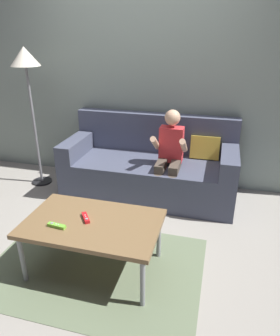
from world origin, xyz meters
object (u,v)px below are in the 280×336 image
at_px(coffee_table, 93,225).
at_px(couch, 151,168).
at_px(floor_lamp, 26,68).
at_px(person_seated_on_couch, 170,154).
at_px(game_remote_lime_near_edge, 57,226).
at_px(game_remote_red_center, 86,218).

bearing_deg(coffee_table, couch, 84.53).
bearing_deg(floor_lamp, person_seated_on_couch, -2.97).
relative_size(game_remote_lime_near_edge, game_remote_red_center, 1.06).
distance_m(person_seated_on_couch, coffee_table, 1.25).
bearing_deg(game_remote_lime_near_edge, floor_lamp, 126.17).
xyz_separation_m(coffee_table, game_remote_lime_near_edge, (-0.22, -0.14, 0.05)).
relative_size(couch, person_seated_on_couch, 1.86).
bearing_deg(game_remote_lime_near_edge, coffee_table, 31.44).
xyz_separation_m(game_remote_red_center, floor_lamp, (-1.19, 1.25, 0.93)).
relative_size(person_seated_on_couch, game_remote_red_center, 7.55).
distance_m(coffee_table, game_remote_lime_near_edge, 0.26).
xyz_separation_m(couch, person_seated_on_couch, (0.24, -0.19, 0.27)).
bearing_deg(person_seated_on_couch, couch, 142.16).
distance_m(couch, coffee_table, 1.38).
distance_m(person_seated_on_couch, game_remote_lime_near_edge, 1.45).
relative_size(person_seated_on_couch, game_remote_lime_near_edge, 7.12).
distance_m(game_remote_lime_near_edge, game_remote_red_center, 0.22).
height_order(person_seated_on_couch, coffee_table, person_seated_on_couch).
height_order(coffee_table, floor_lamp, floor_lamp).
bearing_deg(couch, game_remote_red_center, -98.06).
distance_m(couch, person_seated_on_couch, 0.41).
relative_size(coffee_table, game_remote_red_center, 7.56).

